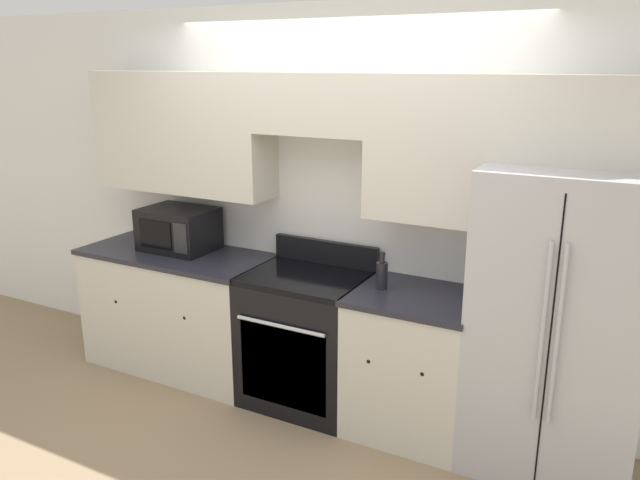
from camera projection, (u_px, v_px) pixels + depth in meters
The scene contains 8 objects.
ground_plane at pixel (297, 425), 3.97m from camera, with size 12.00×12.00×0.00m, color #937A5B.
wall_back at pixel (340, 178), 4.05m from camera, with size 8.00×0.39×2.60m.
lower_cabinets_left at pixel (179, 310), 4.65m from camera, with size 1.43×0.64×0.90m.
lower_cabinets_right at pixel (413, 363), 3.82m from camera, with size 0.75×0.64×0.90m.
oven_range at pixel (306, 338), 4.16m from camera, with size 0.77×0.65×1.06m.
refrigerator at pixel (559, 325), 3.38m from camera, with size 0.89×0.74×1.72m.
microwave at pixel (179, 229), 4.55m from camera, with size 0.52×0.39×0.31m.
bottle at pixel (382, 274), 3.77m from camera, with size 0.07×0.07×0.23m.
Camera 1 is at (1.77, -3.02, 2.23)m, focal length 35.00 mm.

